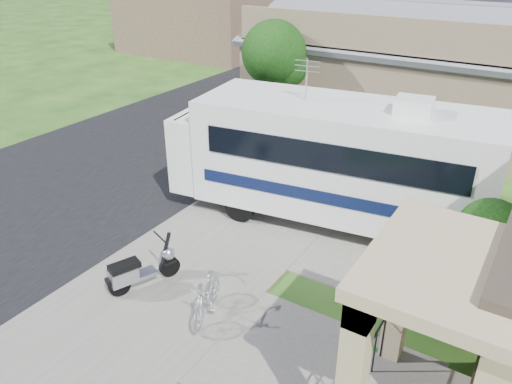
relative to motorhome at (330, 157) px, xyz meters
The scene contains 18 objects.
ground 4.82m from the motorhome, 98.73° to the right, with size 120.00×120.00×0.00m, color #1C3D10.
street_slab 10.09m from the motorhome, 145.52° to the left, with size 9.00×80.00×0.02m, color black.
sidewalk_slab 6.14m from the motorhome, 106.60° to the left, with size 4.00×80.00×0.06m, color #5F5C55.
driveway_slab 2.03m from the motorhome, ahead, with size 7.00×6.00×0.05m, color #5F5C55.
walk_slab 6.15m from the motorhome, 66.64° to the right, with size 4.00×3.00×0.05m, color #5F5C55.
warehouse 9.61m from the motorhome, 94.02° to the left, with size 12.50×8.40×5.04m.
distant_bldg_far 24.95m from the motorhome, 135.10° to the left, with size 10.00×8.00×4.00m, color brown.
distant_bldg_near 33.51m from the motorhome, 117.89° to the left, with size 8.00×7.00×3.20m, color #7C634D.
street_tree_a 6.54m from the motorhome, 133.15° to the left, with size 2.44×2.40×4.58m.
street_tree_b 15.38m from the motorhome, 106.60° to the left, with size 2.44×2.40×4.73m.
street_tree_c 24.10m from the motorhome, 100.47° to the left, with size 2.44×2.40×4.42m.
motorhome is the anchor object (origin of this frame).
shrub 5.06m from the motorhome, 28.25° to the right, with size 2.32×2.21×2.84m.
scooter 5.82m from the motorhome, 112.44° to the right, with size 0.93×1.68×1.15m.
bicycle 5.40m from the motorhome, 93.17° to the right, with size 0.44×1.55×0.93m, color #A8A8AF.
pickup_truck 10.68m from the motorhome, 129.78° to the left, with size 2.80×6.07×1.69m, color silver.
van 17.35m from the motorhome, 114.15° to the left, with size 2.55×6.27×1.82m, color silver.
garden_hose 5.70m from the motorhome, 57.50° to the right, with size 0.46×0.46×0.21m, color #125C14.
Camera 1 is at (5.58, -7.18, 7.08)m, focal length 35.00 mm.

